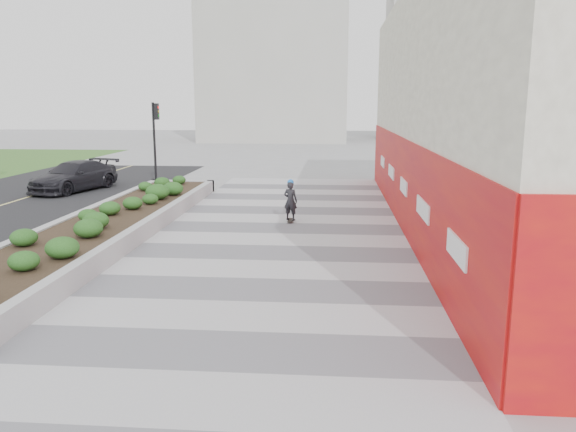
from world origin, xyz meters
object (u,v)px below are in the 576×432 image
(planter, at_px, (110,221))
(traffic_signal_near, at_px, (155,132))
(skateboarder, at_px, (290,200))
(car_dark, at_px, (74,176))

(planter, relative_size, traffic_signal_near, 4.29)
(traffic_signal_near, height_order, skateboarder, traffic_signal_near)
(traffic_signal_near, distance_m, skateboarder, 11.26)
(traffic_signal_near, relative_size, skateboarder, 2.75)
(skateboarder, bearing_deg, car_dark, 146.99)
(planter, height_order, car_dark, car_dark)
(planter, bearing_deg, skateboarder, 21.61)
(traffic_signal_near, relative_size, car_dark, 0.86)
(planter, distance_m, skateboarder, 6.12)
(traffic_signal_near, bearing_deg, planter, -80.65)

